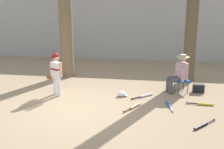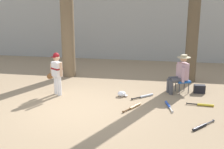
{
  "view_description": "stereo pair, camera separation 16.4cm",
  "coord_description": "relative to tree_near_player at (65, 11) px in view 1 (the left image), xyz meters",
  "views": [
    {
      "loc": [
        2.0,
        -6.92,
        2.88
      ],
      "look_at": [
        0.79,
        0.91,
        0.75
      ],
      "focal_mm": 46.08,
      "sensor_mm": 36.0,
      "label": 1
    },
    {
      "loc": [
        2.16,
        -6.89,
        2.88
      ],
      "look_at": [
        0.79,
        0.91,
        0.75
      ],
      "focal_mm": 46.08,
      "sensor_mm": 36.0,
      "label": 2
    }
  ],
  "objects": [
    {
      "name": "tree_behind_spectator",
      "position": [
        4.43,
        0.07,
        -0.26
      ],
      "size": [
        0.61,
        0.61,
        4.92
      ],
      "color": "brown",
      "rests_on": "ground"
    },
    {
      "name": "folding_stool",
      "position": [
        4.09,
        -1.29,
        -2.05
      ],
      "size": [
        0.52,
        0.52,
        0.41
      ],
      "color": "#194C9E",
      "rests_on": "ground"
    },
    {
      "name": "bat_aluminum_silver",
      "position": [
        2.98,
        -1.93,
        -2.38
      ],
      "size": [
        0.62,
        0.58,
        0.07
      ],
      "color": "#B7BCC6",
      "rests_on": "ground"
    },
    {
      "name": "young_ballplayer",
      "position": [
        0.32,
        -2.15,
        -1.67
      ],
      "size": [
        0.6,
        0.38,
        1.31
      ],
      "color": "white",
      "rests_on": "ground"
    },
    {
      "name": "tree_near_player",
      "position": [
        0.0,
        0.0,
        0.0
      ],
      "size": [
        0.76,
        0.76,
        5.61
      ],
      "color": "brown",
      "rests_on": "ground"
    },
    {
      "name": "bat_black_composite",
      "position": [
        4.38,
        -3.8,
        -2.38
      ],
      "size": [
        0.58,
        0.65,
        0.07
      ],
      "color": "black",
      "rests_on": "ground"
    },
    {
      "name": "concrete_back_wall",
      "position": [
        1.25,
        3.4,
        -0.94
      ],
      "size": [
        18.0,
        0.36,
        2.95
      ],
      "primitive_type": "cube",
      "color": "#9E9E99",
      "rests_on": "ground"
    },
    {
      "name": "bat_yellow_trainer",
      "position": [
        4.61,
        -2.38,
        -2.38
      ],
      "size": [
        0.73,
        0.11,
        0.07
      ],
      "color": "yellow",
      "rests_on": "ground"
    },
    {
      "name": "ground_plane",
      "position": [
        1.25,
        -3.2,
        -2.42
      ],
      "size": [
        60.0,
        60.0,
        0.0
      ],
      "primitive_type": "plane",
      "color": "#937A5B"
    },
    {
      "name": "batting_helmet_white",
      "position": [
        2.29,
        -1.98,
        -2.34
      ],
      "size": [
        0.3,
        0.23,
        0.17
      ],
      "color": "silver",
      "rests_on": "ground"
    },
    {
      "name": "bat_blue_youth",
      "position": [
        3.66,
        -2.58,
        -2.38
      ],
      "size": [
        0.22,
        0.75,
        0.07
      ],
      "color": "#2347AD",
      "rests_on": "ground"
    },
    {
      "name": "bat_wood_tan",
      "position": [
        2.74,
        -2.85,
        -2.38
      ],
      "size": [
        0.43,
        0.7,
        0.07
      ],
      "color": "tan",
      "rests_on": "ground"
    },
    {
      "name": "handbag_beside_stool",
      "position": [
        4.62,
        -1.25,
        -2.29
      ],
      "size": [
        0.35,
        0.19,
        0.26
      ],
      "primitive_type": "cube",
      "rotation": [
        0.0,
        0.0,
        0.04
      ],
      "color": "black",
      "rests_on": "ground"
    },
    {
      "name": "seated_spectator",
      "position": [
        3.99,
        -1.33,
        -1.78
      ],
      "size": [
        0.67,
        0.54,
        1.2
      ],
      "color": "#47474C",
      "rests_on": "ground"
    }
  ]
}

